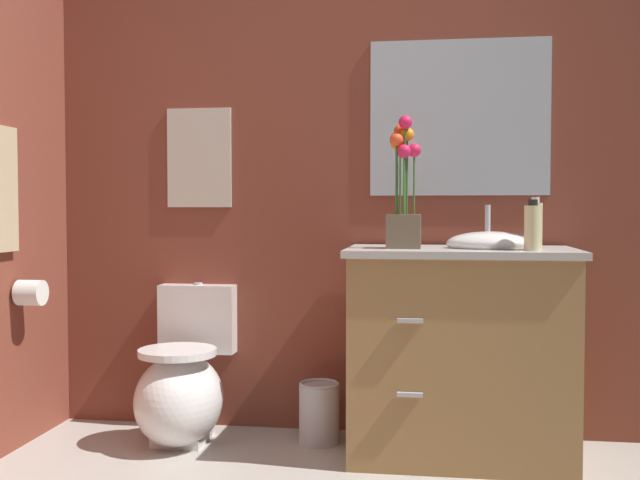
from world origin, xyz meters
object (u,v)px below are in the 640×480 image
toilet (183,388)px  vanity_cabinet (461,350)px  soap_bottle (535,225)px  wall_poster (199,158)px  lotion_bottle (533,227)px  trash_bin (319,412)px  wall_mirror (459,118)px  flower_vase (404,202)px  toilet_paper_roll (31,293)px

toilet → vanity_cabinet: bearing=-1.2°
soap_bottle → vanity_cabinet: bearing=173.4°
toilet → wall_poster: 1.07m
lotion_bottle → wall_poster: (-1.48, 0.45, 0.31)m
vanity_cabinet → trash_bin: 0.69m
soap_bottle → trash_bin: bearing=171.8°
lotion_bottle → wall_mirror: 0.71m
wall_mirror → soap_bottle: bearing=-48.1°
flower_vase → wall_mirror: bearing=55.3°
trash_bin → toilet: bearing=-173.5°
soap_bottle → wall_mirror: size_ratio=0.26×
vanity_cabinet → trash_bin: bearing=171.1°
flower_vase → vanity_cabinet: bearing=11.0°
toilet → flower_vase: size_ratio=1.27×
lotion_bottle → vanity_cabinet: bearing=150.1°
flower_vase → lotion_bottle: size_ratio=2.73×
toilet → trash_bin: size_ratio=2.54×
toilet_paper_roll → toilet: bearing=17.9°
toilet → soap_bottle: (1.51, -0.06, 0.73)m
vanity_cabinet → lotion_bottle: 0.60m
soap_bottle → wall_poster: bearing=167.7°
toilet → wall_mirror: wall_mirror is taller
flower_vase → lotion_bottle: 0.53m
lotion_bottle → toilet_paper_roll: lotion_bottle is taller
soap_bottle → toilet_paper_roll: 2.14m
flower_vase → wall_mirror: (0.24, 0.34, 0.38)m
toilet → wall_mirror: (1.21, 0.27, 1.21)m
vanity_cabinet → lotion_bottle: (0.27, -0.15, 0.52)m
wall_mirror → toilet: bearing=-167.6°
flower_vase → lotion_bottle: (0.50, -0.11, -0.10)m
wall_mirror → lotion_bottle: bearing=-58.9°
vanity_cabinet → toilet_paper_roll: size_ratio=9.61×
flower_vase → soap_bottle: (0.53, 0.01, -0.09)m
lotion_bottle → toilet: bearing=173.1°
lotion_bottle → toilet_paper_roll: (-2.09, -0.02, -0.29)m
trash_bin → wall_poster: 1.31m
vanity_cabinet → soap_bottle: (0.29, -0.03, 0.52)m
lotion_bottle → wall_poster: bearing=163.2°
wall_mirror → wall_poster: bearing=180.0°
vanity_cabinet → trash_bin: vanity_cabinet is taller
wall_poster → toilet_paper_roll: wall_poster is taller
lotion_bottle → trash_bin: lotion_bottle is taller
wall_poster → flower_vase: bearing=-19.2°
lotion_bottle → wall_poster: size_ratio=0.43×
vanity_cabinet → wall_mirror: wall_mirror is taller
wall_poster → toilet_paper_roll: size_ratio=4.25×
trash_bin → wall_mirror: wall_mirror is taller
wall_poster → wall_mirror: (1.21, 0.00, 0.17)m
trash_bin → toilet_paper_roll: 1.35m
lotion_bottle → wall_poster: wall_poster is taller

